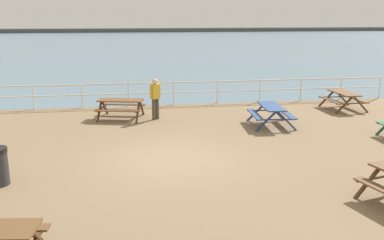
% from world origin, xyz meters
% --- Properties ---
extents(ground_plane, '(30.00, 24.00, 0.20)m').
position_xyz_m(ground_plane, '(0.00, 0.00, -0.10)').
color(ground_plane, '#846B4C').
extents(sea_band, '(142.00, 90.00, 0.01)m').
position_xyz_m(sea_band, '(0.00, 52.75, 0.00)').
color(sea_band, slate).
rests_on(sea_band, ground).
extents(distant_shoreline, '(142.00, 6.00, 1.80)m').
position_xyz_m(distant_shoreline, '(0.00, 95.75, 0.00)').
color(distant_shoreline, '#4C4C47').
rests_on(distant_shoreline, ground).
extents(seaward_railing, '(23.07, 0.07, 1.08)m').
position_xyz_m(seaward_railing, '(-0.00, 7.75, 0.76)').
color(seaward_railing, white).
rests_on(seaward_railing, ground).
extents(picnic_table_mid_centre, '(1.58, 1.84, 0.80)m').
position_xyz_m(picnic_table_mid_centre, '(8.40, 5.58, 0.58)').
color(picnic_table_mid_centre, brown).
rests_on(picnic_table_mid_centre, ground).
extents(picnic_table_far_left, '(2.10, 1.89, 0.80)m').
position_xyz_m(picnic_table_far_left, '(-1.38, 5.41, 0.58)').
color(picnic_table_far_left, brown).
rests_on(picnic_table_far_left, ground).
extents(picnic_table_far_right, '(1.67, 1.91, 0.80)m').
position_xyz_m(picnic_table_far_right, '(4.27, 3.33, 0.58)').
color(picnic_table_far_right, '#334C84').
rests_on(picnic_table_far_right, ground).
extents(visitor, '(0.46, 0.37, 1.66)m').
position_xyz_m(visitor, '(-0.00, 5.02, 0.95)').
color(visitor, '#4C4233').
rests_on(visitor, ground).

